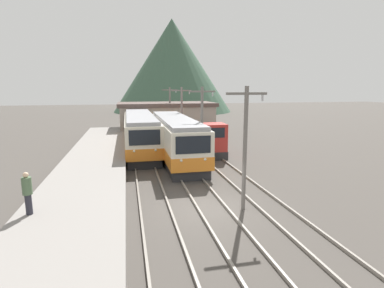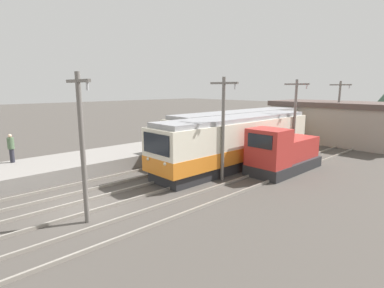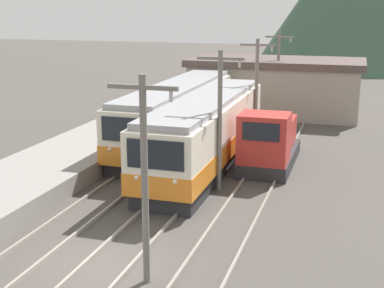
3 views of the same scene
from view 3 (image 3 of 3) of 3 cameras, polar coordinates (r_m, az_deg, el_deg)
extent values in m
plane|color=#47423D|center=(17.16, -9.66, -12.75)|extent=(200.00, 200.00, 0.00)
cube|color=gray|center=(18.76, -18.93, -10.68)|extent=(0.10, 60.00, 0.14)
cube|color=gray|center=(18.00, -15.13, -11.48)|extent=(0.10, 60.00, 0.14)
cube|color=gray|center=(17.35, -11.24, -12.25)|extent=(0.10, 60.00, 0.14)
cube|color=gray|center=(16.77, -6.78, -13.06)|extent=(0.10, 60.00, 0.14)
cube|color=gray|center=(16.26, -1.59, -13.90)|extent=(0.10, 60.00, 0.14)
cube|color=gray|center=(15.91, 3.49, -14.61)|extent=(0.10, 60.00, 0.14)
cube|color=#28282B|center=(31.19, -1.49, 0.67)|extent=(2.58, 14.17, 0.70)
cube|color=silver|center=(30.84, -1.51, 3.57)|extent=(2.80, 14.76, 2.52)
cube|color=orange|center=(31.00, -1.50, 2.11)|extent=(2.84, 14.80, 0.91)
cube|color=black|center=(23.99, -7.19, 1.52)|extent=(2.24, 0.06, 1.11)
sphere|color=silver|center=(24.53, -8.77, -0.55)|extent=(0.18, 0.18, 0.18)
sphere|color=silver|center=(23.91, -5.45, -0.83)|extent=(0.18, 0.18, 0.18)
cube|color=#939399|center=(30.61, -1.53, 6.15)|extent=(2.46, 14.17, 0.28)
cube|color=#28282B|center=(26.85, 1.56, -1.62)|extent=(2.58, 13.57, 0.70)
cube|color=silver|center=(26.45, 1.58, 1.74)|extent=(2.80, 14.13, 2.53)
cube|color=orange|center=(26.64, 1.57, 0.04)|extent=(2.84, 14.17, 0.91)
cube|color=black|center=(19.79, -3.96, -1.16)|extent=(2.24, 0.06, 1.11)
sphere|color=silver|center=(20.34, -5.95, -3.60)|extent=(0.18, 0.18, 0.18)
sphere|color=silver|center=(19.81, -1.84, -4.03)|extent=(0.18, 0.18, 0.18)
cube|color=#939399|center=(26.18, 1.61, 4.74)|extent=(2.46, 13.57, 0.28)
cube|color=#28282B|center=(27.39, 8.31, -1.45)|extent=(2.40, 5.95, 0.70)
cube|color=#B22D28|center=(25.08, 7.70, 0.63)|extent=(2.28, 1.90, 2.30)
cube|color=black|center=(24.03, 7.34, 1.28)|extent=(1.68, 0.04, 0.83)
cube|color=#B22D28|center=(28.04, 8.69, 1.13)|extent=(1.92, 3.94, 1.40)
cylinder|color=black|center=(27.84, 8.77, 3.03)|extent=(0.16, 0.16, 0.50)
cylinder|color=slate|center=(14.94, -5.06, -4.17)|extent=(0.20, 0.20, 6.06)
cube|color=slate|center=(14.32, -5.30, 6.04)|extent=(2.00, 0.12, 0.12)
cylinder|color=#B2B2B7|center=(14.06, -2.26, 5.12)|extent=(0.10, 0.10, 0.30)
cylinder|color=slate|center=(22.68, 2.97, 2.33)|extent=(0.20, 0.20, 6.06)
cube|color=slate|center=(22.27, 3.06, 9.09)|extent=(2.00, 0.12, 0.12)
cylinder|color=#B2B2B7|center=(22.11, 5.08, 8.49)|extent=(0.10, 0.10, 0.30)
cylinder|color=slate|center=(30.78, 6.86, 5.47)|extent=(0.20, 0.20, 6.06)
cube|color=slate|center=(30.48, 7.02, 10.45)|extent=(2.00, 0.12, 0.12)
cylinder|color=#B2B2B7|center=(30.36, 8.51, 10.01)|extent=(0.10, 0.10, 0.30)
cylinder|color=slate|center=(39.01, 9.15, 7.28)|extent=(0.20, 0.20, 6.06)
cube|color=slate|center=(38.77, 9.31, 11.22)|extent=(2.00, 0.12, 0.12)
cylinder|color=#B2B2B7|center=(38.68, 10.49, 10.86)|extent=(0.10, 0.10, 0.30)
cube|color=gray|center=(40.39, 8.88, 5.75)|extent=(12.00, 6.00, 3.57)
cube|color=#51423D|center=(40.14, 8.99, 8.62)|extent=(12.60, 6.30, 0.50)
camera|label=1|loc=(11.07, -71.73, -5.13)|focal=28.00mm
camera|label=2|loc=(10.48, 51.01, -3.86)|focal=28.00mm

